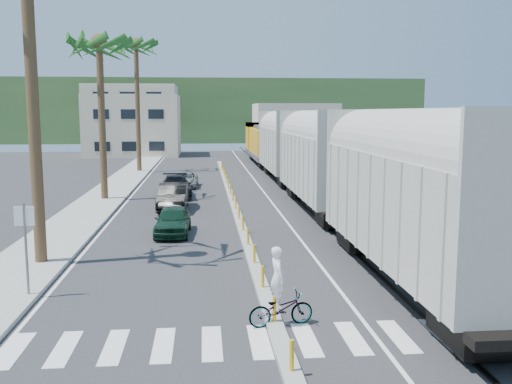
# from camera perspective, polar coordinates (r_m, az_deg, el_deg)

# --- Properties ---
(ground) EXTENTS (140.00, 140.00, 0.00)m
(ground) POSITION_cam_1_polar(r_m,az_deg,el_deg) (16.74, 1.41, -12.03)
(ground) COLOR #28282B
(ground) RESTS_ON ground
(sidewalk) EXTENTS (3.00, 90.00, 0.15)m
(sidewalk) POSITION_cam_1_polar(r_m,az_deg,el_deg) (41.54, -14.47, -0.10)
(sidewalk) COLOR gray
(sidewalk) RESTS_ON ground
(rails) EXTENTS (1.56, 100.00, 0.06)m
(rails) POSITION_cam_1_polar(r_m,az_deg,el_deg) (44.52, 3.58, 0.61)
(rails) COLOR black
(rails) RESTS_ON ground
(median) EXTENTS (0.45, 60.00, 0.85)m
(median) POSITION_cam_1_polar(r_m,az_deg,el_deg) (36.07, -2.31, -1.02)
(median) COLOR gray
(median) RESTS_ON ground
(crosswalk) EXTENTS (14.00, 2.20, 0.01)m
(crosswalk) POSITION_cam_1_polar(r_m,az_deg,el_deg) (14.89, 2.34, -14.62)
(crosswalk) COLOR silver
(crosswalk) RESTS_ON ground
(lane_markings) EXTENTS (9.42, 90.00, 0.01)m
(lane_markings) POSITION_cam_1_polar(r_m,az_deg,el_deg) (41.02, -5.68, -0.08)
(lane_markings) COLOR silver
(lane_markings) RESTS_ON ground
(freight_train) EXTENTS (3.00, 60.94, 5.85)m
(freight_train) POSITION_cam_1_polar(r_m,az_deg,el_deg) (39.20, 4.78, 3.82)
(freight_train) COLOR #A6A598
(freight_train) RESTS_ON ground
(palm_trees) EXTENTS (3.50, 37.20, 13.75)m
(palm_trees) POSITION_cam_1_polar(r_m,az_deg,el_deg) (39.15, -14.99, 15.17)
(palm_trees) COLOR brown
(palm_trees) RESTS_ON ground
(street_sign) EXTENTS (0.60, 0.08, 3.00)m
(street_sign) POSITION_cam_1_polar(r_m,az_deg,el_deg) (18.82, -22.07, -4.12)
(street_sign) COLOR slate
(street_sign) RESTS_ON ground
(buildings) EXTENTS (38.00, 27.00, 10.00)m
(buildings) POSITION_cam_1_polar(r_m,az_deg,el_deg) (87.40, -8.38, 7.00)
(buildings) COLOR beige
(buildings) RESTS_ON ground
(hillside) EXTENTS (80.00, 20.00, 12.00)m
(hillside) POSITION_cam_1_polar(r_m,az_deg,el_deg) (115.63, -4.45, 8.09)
(hillside) COLOR #385628
(hillside) RESTS_ON ground
(car_lead) EXTENTS (1.86, 4.04, 1.34)m
(car_lead) POSITION_cam_1_polar(r_m,az_deg,el_deg) (27.15, -8.32, -2.84)
(car_lead) COLOR black
(car_lead) RESTS_ON ground
(car_second) EXTENTS (1.82, 4.73, 1.54)m
(car_second) POSITION_cam_1_polar(r_m,az_deg,el_deg) (34.04, -8.30, -0.48)
(car_second) COLOR black
(car_second) RESTS_ON ground
(car_third) EXTENTS (2.72, 5.28, 1.45)m
(car_third) POSITION_cam_1_polar(r_m,az_deg,el_deg) (39.05, -8.03, 0.54)
(car_third) COLOR black
(car_third) RESTS_ON ground
(car_rear) EXTENTS (2.29, 4.35, 1.16)m
(car_rear) POSITION_cam_1_polar(r_m,az_deg,el_deg) (44.17, -7.14, 1.23)
(car_rear) COLOR #989B9D
(car_rear) RESTS_ON ground
(cyclist) EXTENTS (1.31, 2.03, 2.19)m
(cyclist) POSITION_cam_1_polar(r_m,az_deg,el_deg) (15.62, 2.42, -10.84)
(cyclist) COLOR #9EA0A5
(cyclist) RESTS_ON ground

